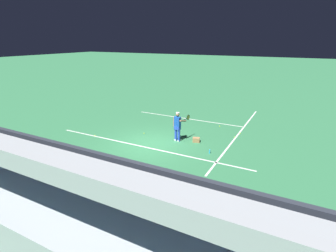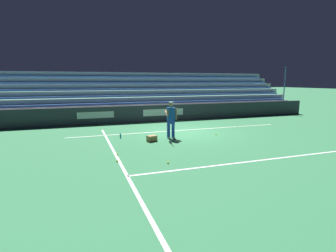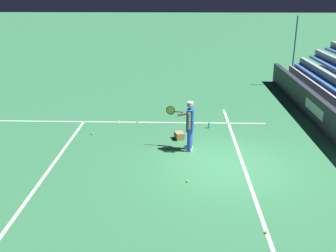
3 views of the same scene
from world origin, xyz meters
name	(u,v)px [view 3 (image 3 of 3)]	position (x,y,z in m)	size (l,w,h in m)	color
ground_plane	(227,166)	(0.00, 0.00, 0.00)	(160.00, 160.00, 0.00)	#337A4C
court_baseline_white	(243,166)	(0.00, -0.50, 0.00)	(12.00, 0.10, 0.01)	white
court_sideline_white	(120,122)	(4.11, 4.00, 0.00)	(0.10, 12.00, 0.01)	white
court_service_line_white	(54,163)	(0.00, 5.50, 0.00)	(8.22, 0.10, 0.01)	white
tennis_player	(189,125)	(1.24, 1.19, 0.89)	(0.69, 0.96, 1.71)	blue
ball_box_cardboard	(179,136)	(2.26, 1.52, 0.13)	(0.40, 0.30, 0.26)	#A87F51
tennis_ball_by_box	(118,121)	(4.18, 4.06, 0.03)	(0.07, 0.07, 0.07)	#CCE533
tennis_ball_stray_back	(138,122)	(4.06, 3.25, 0.03)	(0.07, 0.07, 0.07)	#CCE533
tennis_ball_far_right	(93,133)	(2.64, 4.82, 0.03)	(0.07, 0.07, 0.07)	#CCE533
tennis_ball_midcourt	(266,232)	(-3.58, -0.48, 0.03)	(0.07, 0.07, 0.07)	#CCE533
tennis_ball_toward_net	(187,181)	(-1.14, 1.27, 0.03)	(0.07, 0.07, 0.07)	#CCE533
water_bottle	(209,125)	(3.48, 0.35, 0.11)	(0.07, 0.07, 0.22)	#33B2E5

